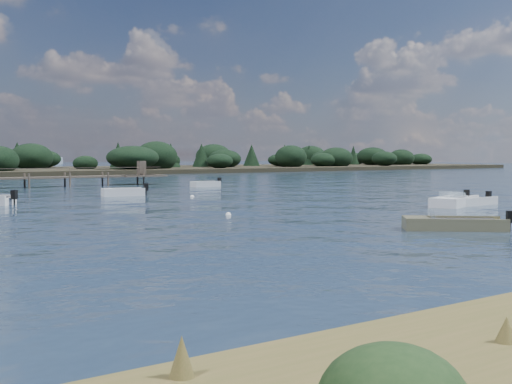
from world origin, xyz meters
TOP-DOWN VIEW (x-y plane):
  - ground at (0.00, 60.00)m, footprint 400.00×400.00m
  - dinghy_near_olive at (-2.98, -1.42)m, footprint 4.54×4.18m
  - tender_far_grey_b at (7.16, 38.77)m, footprint 3.54×1.42m
  - dinghy_mid_white_b at (8.18, 7.35)m, footprint 5.31×3.42m
  - tender_far_white at (-6.00, 29.65)m, footprint 3.89×1.92m
  - dinghy_mid_white_a at (9.37, 7.26)m, footprint 5.06×1.96m
  - buoy_c at (-7.71, 10.49)m, footprint 0.32×0.32m
  - buoy_d at (15.18, 9.71)m, footprint 0.32×0.32m
  - buoy_e at (-1.81, 25.43)m, footprint 0.32×0.32m
  - far_headland at (25.00, 100.00)m, footprint 190.00×40.00m

SIDE VIEW (x-z plane):
  - ground at x=0.00m, z-range 0.00..0.00m
  - buoy_c at x=-7.71m, z-range -0.16..0.16m
  - buoy_d at x=15.18m, z-range -0.16..0.16m
  - buoy_e at x=-1.81m, z-range -0.16..0.16m
  - dinghy_mid_white_a at x=9.37m, z-range -0.44..0.74m
  - dinghy_near_olive at x=-2.98m, z-range -0.44..0.75m
  - tender_far_grey_b at x=7.16m, z-range -0.43..0.77m
  - dinghy_mid_white_b at x=8.18m, z-range -0.48..0.83m
  - tender_far_white at x=-6.00m, z-range -0.47..0.84m
  - far_headland at x=25.00m, z-range -0.94..4.86m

